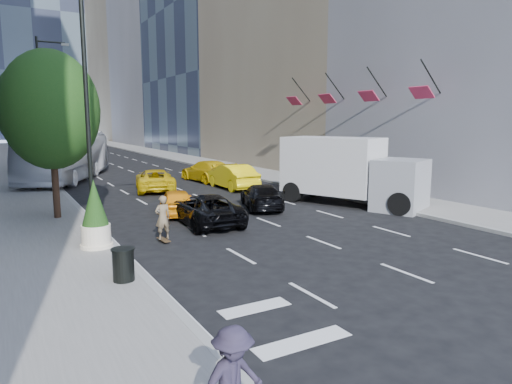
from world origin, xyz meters
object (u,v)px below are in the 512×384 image
city_bus (67,156)px  black_sedan_mercedes (262,196)px  black_sedan_lincoln (206,209)px  trash_can (123,265)px  box_truck (349,171)px  planter_shrub (95,215)px  skateboarder (163,221)px

city_bus → black_sedan_mercedes: bearing=-43.6°
black_sedan_lincoln → trash_can: 7.74m
box_truck → planter_shrub: bearing=167.4°
trash_can → black_sedan_lincoln: bearing=49.7°
black_sedan_mercedes → skateboarder: bearing=51.4°
planter_shrub → black_sedan_mercedes: bearing=23.7°
black_sedan_mercedes → trash_can: (-8.96, -7.83, -0.05)m
skateboarder → planter_shrub: planter_shrub is taller
planter_shrub → skateboarder: bearing=-0.0°
black_sedan_mercedes → city_bus: (-7.16, 17.09, 1.24)m
skateboarder → black_sedan_mercedes: skateboarder is taller
black_sedan_lincoln → planter_shrub: bearing=25.4°
black_sedan_lincoln → box_truck: box_truck is taller
skateboarder → city_bus: (-0.61, 21.01, 1.05)m
black_sedan_mercedes → city_bus: city_bus is taller
black_sedan_lincoln → trash_can: size_ratio=5.47×
skateboarder → trash_can: 4.59m
skateboarder → box_truck: 11.60m
black_sedan_lincoln → box_truck: bearing=-172.4°
trash_can → box_truck: bearing=25.5°
black_sedan_lincoln → box_truck: (8.66, 0.60, 1.17)m
black_sedan_mercedes → trash_can: black_sedan_mercedes is taller
black_sedan_mercedes → trash_can: size_ratio=5.01×
skateboarder → planter_shrub: bearing=-4.4°
black_sedan_lincoln → city_bus: 19.32m
black_sedan_mercedes → planter_shrub: bearing=44.1°
city_bus → planter_shrub: size_ratio=5.64×
city_bus → black_sedan_lincoln: bearing=-56.8°
black_sedan_mercedes → city_bus: bearing=-46.8°
city_bus → trash_can: size_ratio=15.33×
box_truck → skateboarder: bearing=169.7°
city_bus → trash_can: (-1.80, -24.91, -1.29)m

